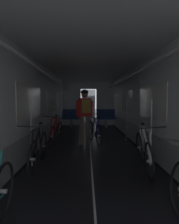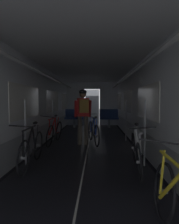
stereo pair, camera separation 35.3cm
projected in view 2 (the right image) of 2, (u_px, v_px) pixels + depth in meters
name	position (u px, v px, depth m)	size (l,w,h in m)	color
train_car_shell	(88.00, 90.00, 5.56)	(3.14, 12.34, 2.57)	black
bench_seat_far_left	(74.00, 116.00, 10.12)	(0.98, 0.51, 0.95)	gray
bench_seat_far_right	(109.00, 117.00, 10.05)	(0.98, 0.51, 0.95)	gray
bicycle_black	(32.00, 149.00, 4.04)	(0.44, 1.69, 0.94)	black
bicycle_white	(136.00, 151.00, 3.81)	(0.44, 1.69, 0.95)	black
bicycle_red	(55.00, 132.00, 6.23)	(0.44, 1.69, 0.95)	black
person_cyclist_aisle	(83.00, 111.00, 6.01)	(0.56, 0.44, 1.73)	brown
bicycle_blue_in_aisle	(93.00, 131.00, 6.30)	(0.52, 1.66, 0.93)	black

